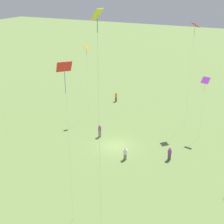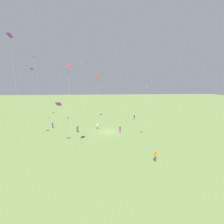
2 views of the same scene
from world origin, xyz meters
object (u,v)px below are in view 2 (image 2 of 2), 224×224
object	(u,v)px
person_4	(155,156)
dog_0	(68,118)
kite_5	(83,69)
kite_3	(11,43)
person_3	(53,125)
person_1	(134,117)
person_5	(97,126)
person_2	(120,130)
kite_2	(35,61)
kite_4	(68,70)
kite_1	(59,105)
picnic_bag_0	(128,117)
person_0	(77,129)
kite_7	(32,73)
kite_0	(146,92)
kite_6	(97,77)

from	to	relation	value
person_4	dog_0	distance (m)	36.32
kite_5	kite_3	bearing A→B (deg)	-149.67
person_3	kite_3	world-z (taller)	kite_3
dog_0	person_3	bearing A→B (deg)	91.20
person_1	person_5	bearing A→B (deg)	-141.66
person_1	person_3	world-z (taller)	person_1
person_2	kite_2	distance (m)	36.32
person_3	kite_4	bearing A→B (deg)	-105.68
kite_2	dog_0	world-z (taller)	kite_2
kite_1	person_4	bearing A→B (deg)	-144.75
kite_3	person_5	bearing A→B (deg)	-68.44
person_2	picnic_bag_0	xyz separation A→B (m)	(16.57, -5.13, -0.73)
person_0	kite_4	bearing A→B (deg)	163.22
dog_0	kite_7	bearing A→B (deg)	45.13
kite_1	dog_0	size ratio (longest dim) A/B	10.94
kite_5	dog_0	distance (m)	17.82
kite_0	kite_2	size ratio (longest dim) A/B	0.56
kite_2	kite_4	distance (m)	31.55
kite_6	dog_0	xyz separation A→B (m)	(0.90, 10.61, -13.67)
kite_6	kite_7	size ratio (longest dim) A/B	0.91
person_4	kite_3	size ratio (longest dim) A/B	0.08
kite_0	kite_2	world-z (taller)	kite_2
kite_1	kite_3	size ratio (longest dim) A/B	0.42
person_2	person_5	xyz separation A→B (m)	(3.96, 5.65, -0.10)
kite_5	kite_4	bearing A→B (deg)	-128.40
kite_4	picnic_bag_0	distance (m)	32.91
kite_1	kite_5	xyz separation A→B (m)	(26.31, -1.80, 8.91)
kite_0	picnic_bag_0	distance (m)	23.90
person_4	kite_4	size ratio (longest dim) A/B	0.11
person_4	kite_0	world-z (taller)	kite_0
person_4	kite_6	xyz separation A→B (m)	(29.37, 9.45, 13.22)
kite_6	dog_0	size ratio (longest dim) A/B	18.88
kite_7	dog_0	size ratio (longest dim) A/B	20.67
dog_0	kite_0	bearing A→B (deg)	144.65
kite_1	picnic_bag_0	xyz separation A→B (m)	(22.80, -17.76, -7.92)
person_2	person_1	bearing A→B (deg)	26.11
person_1	kite_0	bearing A→B (deg)	-94.34
person_0	person_3	world-z (taller)	person_3
kite_5	person_0	bearing A→B (deg)	-129.37
kite_1	picnic_bag_0	world-z (taller)	kite_1
person_3	dog_0	distance (m)	10.90
person_5	kite_3	xyz separation A→B (m)	(-9.92, 14.44, 18.28)
kite_3	picnic_bag_0	distance (m)	38.75
dog_0	person_0	bearing A→B (deg)	121.19
person_5	person_1	bearing A→B (deg)	11.29
kite_7	person_4	bearing A→B (deg)	-155.93
person_0	kite_6	xyz separation A→B (m)	(14.07, -5.01, 13.21)
person_0	person_3	xyz separation A→B (m)	(4.23, 7.39, 0.04)
kite_1	kite_4	size ratio (longest dim) A/B	0.57
person_0	dog_0	world-z (taller)	person_0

